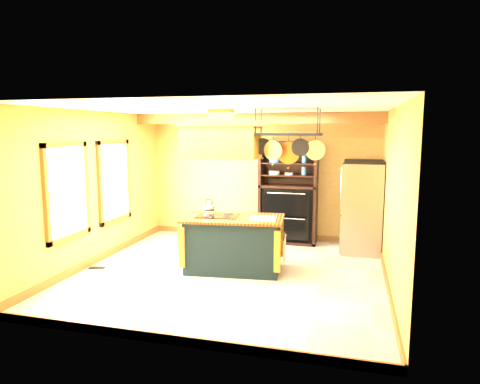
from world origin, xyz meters
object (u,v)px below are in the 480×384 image
at_px(range_hood, 221,138).
at_px(refrigerator, 361,209).
at_px(pot_rack, 288,141).
at_px(hutch, 288,203).
at_px(kitchen_island, 233,243).

xyz_separation_m(range_hood, refrigerator, (2.30, 1.74, -1.38)).
relative_size(pot_rack, hutch, 0.54).
bearing_deg(pot_rack, refrigerator, 55.45).
xyz_separation_m(range_hood, pot_rack, (1.10, 0.01, -0.03)).
bearing_deg(hutch, kitchen_island, -106.31).
bearing_deg(kitchen_island, hutch, 67.53).
distance_m(kitchen_island, hutch, 2.23).
bearing_deg(refrigerator, kitchen_island, -140.31).
distance_m(kitchen_island, refrigerator, 2.75).
xyz_separation_m(pot_rack, refrigerator, (1.19, 1.73, -1.35)).
bearing_deg(refrigerator, range_hood, -142.81).
height_order(kitchen_island, refrigerator, refrigerator).
height_order(kitchen_island, hutch, hutch).
relative_size(pot_rack, refrigerator, 0.65).
bearing_deg(hutch, refrigerator, -14.00).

